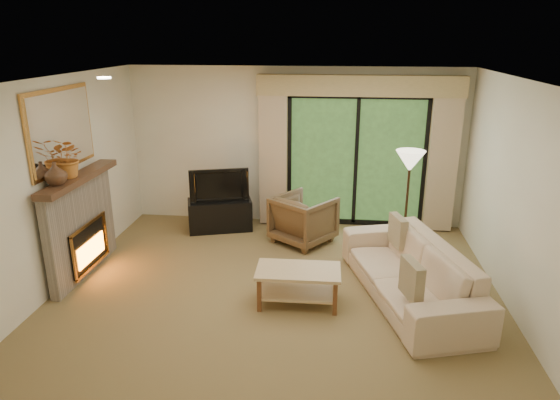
# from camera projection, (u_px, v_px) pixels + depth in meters

# --- Properties ---
(floor) EXTENTS (5.50, 5.50, 0.00)m
(floor) POSITION_uv_depth(u_px,v_px,m) (277.00, 290.00, 6.30)
(floor) COLOR olive
(floor) RESTS_ON ground
(ceiling) EXTENTS (5.50, 5.50, 0.00)m
(ceiling) POSITION_uv_depth(u_px,v_px,m) (277.00, 79.00, 5.48)
(ceiling) COLOR white
(ceiling) RESTS_ON ground
(wall_back) EXTENTS (5.00, 0.00, 5.00)m
(wall_back) POSITION_uv_depth(u_px,v_px,m) (295.00, 147.00, 8.25)
(wall_back) COLOR #EFE4CC
(wall_back) RESTS_ON ground
(wall_front) EXTENTS (5.00, 0.00, 5.00)m
(wall_front) POSITION_uv_depth(u_px,v_px,m) (234.00, 297.00, 3.53)
(wall_front) COLOR #EFE4CC
(wall_front) RESTS_ON ground
(wall_left) EXTENTS (0.00, 5.00, 5.00)m
(wall_left) POSITION_uv_depth(u_px,v_px,m) (58.00, 184.00, 6.19)
(wall_left) COLOR #EFE4CC
(wall_left) RESTS_ON ground
(wall_right) EXTENTS (0.00, 5.00, 5.00)m
(wall_right) POSITION_uv_depth(u_px,v_px,m) (520.00, 200.00, 5.59)
(wall_right) COLOR #EFE4CC
(wall_right) RESTS_ON ground
(fireplace) EXTENTS (0.24, 1.70, 1.37)m
(fireplace) POSITION_uv_depth(u_px,v_px,m) (81.00, 225.00, 6.56)
(fireplace) COLOR gray
(fireplace) RESTS_ON floor
(mirror) EXTENTS (0.07, 1.45, 1.02)m
(mirror) POSITION_uv_depth(u_px,v_px,m) (62.00, 129.00, 6.17)
(mirror) COLOR #CC9048
(mirror) RESTS_ON wall_left
(sliding_door) EXTENTS (2.26, 0.10, 2.16)m
(sliding_door) POSITION_uv_depth(u_px,v_px,m) (356.00, 161.00, 8.15)
(sliding_door) COLOR black
(sliding_door) RESTS_ON floor
(curtain_left) EXTENTS (0.45, 0.18, 2.35)m
(curtain_left) POSITION_uv_depth(u_px,v_px,m) (273.00, 155.00, 8.17)
(curtain_left) COLOR tan
(curtain_left) RESTS_ON floor
(curtain_right) EXTENTS (0.45, 0.18, 2.35)m
(curtain_right) POSITION_uv_depth(u_px,v_px,m) (443.00, 159.00, 7.87)
(curtain_right) COLOR tan
(curtain_right) RESTS_ON floor
(cornice) EXTENTS (3.20, 0.24, 0.32)m
(cornice) POSITION_uv_depth(u_px,v_px,m) (360.00, 86.00, 7.68)
(cornice) COLOR tan
(cornice) RESTS_ON wall_back
(media_console) EXTENTS (1.11, 0.74, 0.51)m
(media_console) POSITION_uv_depth(u_px,v_px,m) (220.00, 215.00, 8.19)
(media_console) COLOR black
(media_console) RESTS_ON floor
(tv) EXTENTS (0.94, 0.39, 0.54)m
(tv) POSITION_uv_depth(u_px,v_px,m) (219.00, 184.00, 8.02)
(tv) COLOR black
(tv) RESTS_ON media_console
(armchair) EXTENTS (1.13, 1.13, 0.75)m
(armchair) POSITION_uv_depth(u_px,v_px,m) (304.00, 219.00, 7.66)
(armchair) COLOR brown
(armchair) RESTS_ON floor
(sofa) EXTENTS (1.59, 2.59, 0.71)m
(sofa) POSITION_uv_depth(u_px,v_px,m) (409.00, 271.00, 6.02)
(sofa) COLOR beige
(sofa) RESTS_ON floor
(pillow_near) EXTENTS (0.22, 0.42, 0.41)m
(pillow_near) POSITION_uv_depth(u_px,v_px,m) (412.00, 280.00, 5.29)
(pillow_near) COLOR brown
(pillow_near) RESTS_ON sofa
(pillow_far) EXTENTS (0.22, 0.42, 0.40)m
(pillow_far) POSITION_uv_depth(u_px,v_px,m) (398.00, 231.00, 6.61)
(pillow_far) COLOR brown
(pillow_far) RESTS_ON sofa
(coffee_table) EXTENTS (1.00, 0.57, 0.45)m
(coffee_table) POSITION_uv_depth(u_px,v_px,m) (298.00, 286.00, 5.92)
(coffee_table) COLOR tan
(coffee_table) RESTS_ON floor
(floor_lamp) EXTENTS (0.42, 0.42, 1.54)m
(floor_lamp) POSITION_uv_depth(u_px,v_px,m) (407.00, 203.00, 7.16)
(floor_lamp) COLOR beige
(floor_lamp) RESTS_ON floor
(vase) EXTENTS (0.34, 0.34, 0.28)m
(vase) POSITION_uv_depth(u_px,v_px,m) (55.00, 173.00, 5.88)
(vase) COLOR #4D3221
(vase) RESTS_ON fireplace
(branches) EXTENTS (0.52, 0.47, 0.50)m
(branches) POSITION_uv_depth(u_px,v_px,m) (68.00, 158.00, 6.15)
(branches) COLOR #C4732C
(branches) RESTS_ON fireplace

